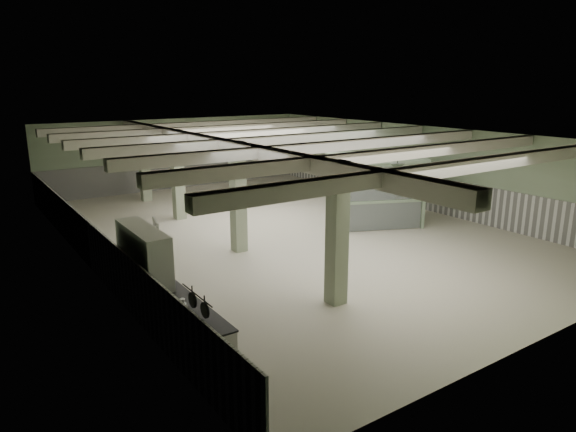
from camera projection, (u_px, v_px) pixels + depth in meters
floor at (285, 231)px, 19.11m from camera, size 20.00×20.00×0.00m
ceiling at (285, 134)px, 18.20m from camera, size 14.00×20.00×0.02m
wall_back at (178, 154)px, 26.66m from camera, size 14.00×0.02×3.60m
wall_front at (553, 260)px, 10.65m from camera, size 14.00×0.02×3.60m
wall_left at (85, 210)px, 14.85m from camera, size 0.02×20.00×3.60m
wall_right at (418, 167)px, 22.46m from camera, size 0.02×20.00×3.60m
wainscot_left at (89, 244)px, 15.13m from camera, size 0.05×19.90×1.50m
wainscot_right at (416, 190)px, 22.71m from camera, size 0.05×19.90×1.50m
wainscot_back at (179, 174)px, 26.91m from camera, size 13.90×0.05×1.50m
girder at (222, 145)px, 16.90m from camera, size 0.45×19.90×0.40m
beam_a at (460, 167)px, 12.24m from camera, size 13.90×0.35×0.32m
beam_b at (385, 155)px, 14.24m from camera, size 13.90×0.35×0.32m
beam_c at (329, 146)px, 16.25m from camera, size 13.90×0.35×0.32m
beam_d at (285, 139)px, 18.25m from camera, size 13.90×0.35×0.32m
beam_e at (250, 134)px, 20.25m from camera, size 13.90×0.35×0.32m
beam_f at (221, 129)px, 22.25m from camera, size 13.90×0.35×0.32m
beam_g at (197, 125)px, 24.25m from camera, size 13.90×0.35×0.32m
column_a at (337, 234)px, 12.49m from camera, size 0.42×0.42×3.60m
column_b at (238, 197)px, 16.50m from camera, size 0.42×0.42×3.60m
column_c at (178, 175)px, 20.50m from camera, size 0.42×0.42×3.60m
column_d at (144, 162)px, 23.70m from camera, size 0.42×0.42×3.60m
hook_rail at (197, 295)px, 8.79m from camera, size 0.02×1.20×0.02m
pendant_front at (397, 167)px, 14.61m from camera, size 0.44×0.44×0.22m
pendant_mid at (289, 147)px, 19.01m from camera, size 0.44×0.44×0.22m
pendant_back at (226, 136)px, 23.02m from camera, size 0.44×0.44×0.22m
prep_counter at (166, 309)px, 11.47m from camera, size 0.90×5.13×0.91m
pitcher_near at (183, 306)px, 10.28m from camera, size 0.26×0.28×0.29m
pitcher_far at (152, 272)px, 12.11m from camera, size 0.24×0.26×0.29m
veg_colander at (153, 272)px, 12.22m from camera, size 0.53×0.53×0.19m
orange_bowl at (136, 269)px, 12.59m from camera, size 0.25×0.25×0.09m
skillet_near at (205, 310)px, 8.71m from camera, size 0.04×0.29×0.29m
skillet_far at (193, 300)px, 9.12m from camera, size 0.04×0.29×0.29m
walkin_cooler at (146, 273)px, 12.04m from camera, size 0.86×2.30×2.11m
guard_booth at (375, 178)px, 20.03m from camera, size 4.11×3.85×2.64m
filing_cabinet at (405, 199)px, 21.21m from camera, size 0.51×0.70×1.44m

